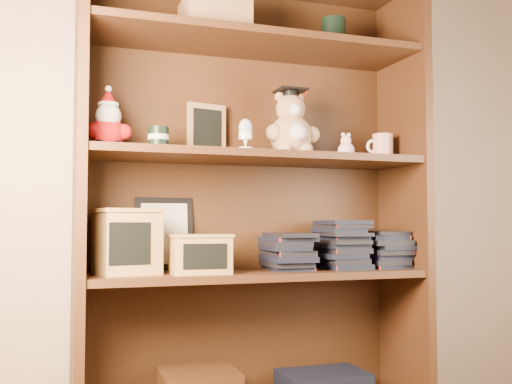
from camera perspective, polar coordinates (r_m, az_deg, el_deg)
bookcase at (r=2.11m, az=-0.51°, el=-1.19°), size 1.20×0.35×1.60m
shelf_lower at (r=2.06m, az=0.00°, el=-7.85°), size 1.14×0.33×0.02m
shelf_upper at (r=2.07m, az=0.00°, el=3.25°), size 1.14×0.33×0.02m
santa_plush at (r=1.97m, az=-13.90°, el=6.25°), size 0.15×0.11×0.21m
teachers_tin at (r=1.99m, az=-9.26°, el=5.04°), size 0.07×0.07×0.08m
chalkboard_plaque at (r=2.15m, az=-4.73°, el=5.80°), size 0.15×0.10×0.19m
egg_cup at (r=1.99m, az=-1.00°, el=5.57°), size 0.05×0.05×0.11m
grad_teddy_bear at (r=2.12m, az=3.39°, el=5.96°), size 0.20×0.17×0.24m
pink_figurine at (r=2.21m, az=8.56°, el=4.15°), size 0.06×0.06×0.10m
teacher_mug at (r=2.29m, az=11.93°, el=4.23°), size 0.11×0.08×0.09m
certificate_frame at (r=2.12m, az=-8.74°, el=-3.93°), size 0.20×0.05×0.25m
treats_box at (r=1.96m, az=-12.23°, el=-4.58°), size 0.22×0.22×0.21m
pencils_box at (r=1.94m, az=-5.33°, el=-5.87°), size 0.20×0.14×0.13m
book_stack_left at (r=2.10m, az=2.98°, el=-5.68°), size 0.14×0.20×0.13m
book_stack_mid at (r=2.18m, az=7.97°, el=-4.92°), size 0.14×0.20×0.18m
book_stack_right at (r=2.27m, az=12.09°, el=-5.42°), size 0.14×0.20×0.13m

